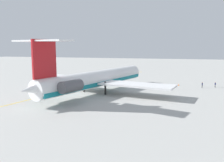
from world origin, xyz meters
name	(u,v)px	position (x,y,z in m)	size (l,w,h in m)	color
ground	(86,88)	(0.00, 0.00, 0.00)	(341.67, 341.67, 0.00)	#ADADA8
main_jetliner	(94,79)	(6.45, 4.94, 3.63)	(44.77, 40.18, 13.32)	white
ground_crew_near_nose	(215,84)	(-10.94, 36.16, 1.06)	(0.35, 0.30, 1.68)	black
ground_crew_near_tail	(202,84)	(-9.16, 32.43, 1.11)	(0.34, 0.34, 1.75)	black
safety_cone_nose	(179,85)	(-11.30, 25.87, 0.28)	(0.40, 0.40, 0.55)	#EA590F
safety_cone_wingtip	(92,76)	(-23.27, -6.75, 0.28)	(0.40, 0.40, 0.55)	#EA590F
taxiway_centreline	(66,90)	(5.22, -3.63, 0.00)	(109.32, 0.36, 0.01)	gold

